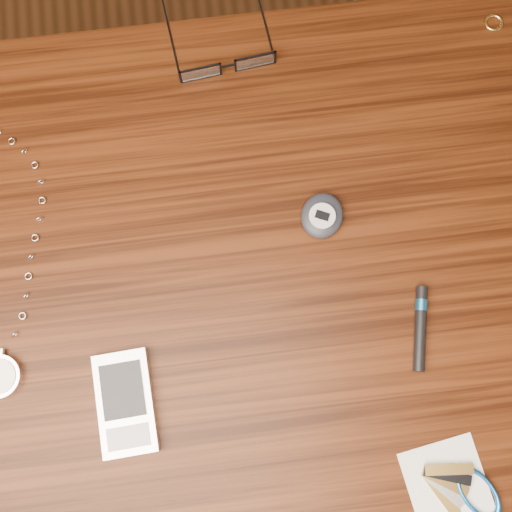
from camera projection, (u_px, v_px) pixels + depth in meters
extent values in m
plane|color=#472814|center=(227.00, 339.00, 1.49)|extent=(3.80, 3.80, 0.00)
cube|color=#341608|center=(199.00, 291.00, 0.77)|extent=(1.00, 0.70, 0.03)
cylinder|color=#4C2814|center=(500.00, 466.00, 1.09)|extent=(0.05, 0.05, 0.71)
cylinder|color=#4C2814|center=(437.00, 136.00, 1.21)|extent=(0.05, 0.05, 0.71)
cube|color=black|center=(201.00, 73.00, 0.79)|extent=(0.05, 0.01, 0.03)
cube|color=white|center=(201.00, 73.00, 0.79)|extent=(0.05, 0.01, 0.02)
cylinder|color=black|center=(171.00, 38.00, 0.82)|extent=(0.02, 0.13, 0.00)
cube|color=black|center=(255.00, 61.00, 0.80)|extent=(0.05, 0.01, 0.03)
cube|color=white|center=(255.00, 61.00, 0.80)|extent=(0.05, 0.01, 0.02)
cylinder|color=black|center=(264.00, 18.00, 0.82)|extent=(0.02, 0.13, 0.00)
cube|color=black|center=(228.00, 66.00, 0.79)|extent=(0.02, 0.00, 0.00)
torus|color=#F0CF6D|center=(494.00, 23.00, 0.82)|extent=(0.03, 0.03, 0.00)
cylinder|color=silver|center=(0.00, 376.00, 0.73)|extent=(0.05, 0.05, 0.01)
cylinder|color=silver|center=(2.00, 352.00, 0.73)|extent=(0.01, 0.01, 0.01)
torus|color=silver|center=(15.00, 334.00, 0.74)|extent=(0.01, 0.01, 0.01)
torus|color=silver|center=(22.00, 316.00, 0.74)|extent=(0.01, 0.01, 0.00)
torus|color=silver|center=(26.00, 296.00, 0.75)|extent=(0.01, 0.01, 0.01)
torus|color=silver|center=(28.00, 276.00, 0.75)|extent=(0.01, 0.01, 0.00)
torus|color=silver|center=(31.00, 257.00, 0.76)|extent=(0.01, 0.01, 0.01)
torus|color=silver|center=(35.00, 238.00, 0.76)|extent=(0.01, 0.01, 0.00)
torus|color=silver|center=(39.00, 219.00, 0.77)|extent=(0.01, 0.00, 0.01)
torus|color=silver|center=(42.00, 200.00, 0.77)|extent=(0.01, 0.01, 0.00)
torus|color=silver|center=(41.00, 182.00, 0.78)|extent=(0.01, 0.01, 0.01)
torus|color=silver|center=(35.00, 165.00, 0.78)|extent=(0.01, 0.01, 0.00)
torus|color=silver|center=(24.00, 152.00, 0.78)|extent=(0.01, 0.01, 0.01)
torus|color=silver|center=(12.00, 141.00, 0.79)|extent=(0.01, 0.01, 0.00)
cube|color=silver|center=(126.00, 403.00, 0.72)|extent=(0.07, 0.12, 0.02)
cube|color=black|center=(122.00, 390.00, 0.71)|extent=(0.05, 0.06, 0.00)
cube|color=#9A9BA0|center=(128.00, 437.00, 0.70)|extent=(0.05, 0.03, 0.00)
ellipsoid|color=black|center=(322.00, 216.00, 0.76)|extent=(0.07, 0.07, 0.02)
cylinder|color=#ACB1B5|center=(322.00, 216.00, 0.75)|extent=(0.03, 0.03, 0.00)
cube|color=black|center=(322.00, 215.00, 0.75)|extent=(0.02, 0.02, 0.00)
cube|color=white|center=(448.00, 487.00, 0.71)|extent=(0.10, 0.11, 0.00)
torus|color=#13529F|center=(478.00, 493.00, 0.70)|extent=(0.07, 0.07, 0.01)
cube|color=#A9843C|center=(441.00, 494.00, 0.70)|extent=(0.04, 0.05, 0.00)
cube|color=silver|center=(443.00, 488.00, 0.70)|extent=(0.04, 0.05, 0.00)
cube|color=olive|center=(445.00, 482.00, 0.70)|extent=(0.05, 0.04, 0.00)
cube|color=black|center=(447.00, 476.00, 0.70)|extent=(0.05, 0.03, 0.00)
cube|color=#A9843C|center=(449.00, 470.00, 0.70)|extent=(0.05, 0.02, 0.00)
cylinder|color=black|center=(420.00, 329.00, 0.74)|extent=(0.03, 0.10, 0.01)
cylinder|color=#1E64A0|center=(421.00, 305.00, 0.74)|extent=(0.02, 0.02, 0.01)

